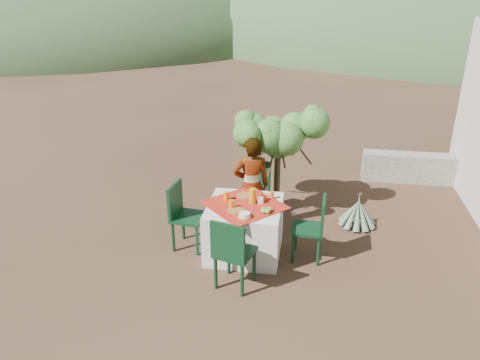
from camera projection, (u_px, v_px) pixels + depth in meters
name	position (u px, v px, depth m)	size (l,w,h in m)	color
ground	(210.00, 262.00, 6.51)	(160.00, 160.00, 0.00)	#372119
table	(244.00, 229.00, 6.62)	(1.30, 1.30, 0.76)	silver
chair_far	(254.00, 187.00, 7.55)	(0.56, 0.56, 0.96)	black
chair_near	(232.00, 251.00, 5.77)	(0.56, 0.56, 0.98)	black
chair_left	(183.00, 213.00, 6.71)	(0.51, 0.51, 0.98)	black
chair_right	(314.00, 226.00, 6.42)	(0.45, 0.45, 0.93)	black
person	(251.00, 186.00, 7.03)	(0.56, 0.37, 1.53)	#8C6651
shrub_tree	(282.00, 139.00, 7.48)	(1.37, 1.34, 1.61)	#4B3825
agave	(358.00, 214.00, 7.40)	(0.59, 0.60, 0.63)	slate
stone_wall	(432.00, 169.00, 8.95)	(2.60, 0.35, 0.55)	gray
hill_near_left	(68.00, 28.00, 36.30)	(40.00, 40.00, 16.00)	#2D4828
hill_near_right	(455.00, 26.00, 37.33)	(48.00, 48.00, 20.00)	#2D4828
hill_far_center	(274.00, 11.00, 54.15)	(60.00, 60.00, 24.00)	slate
plate_far	(244.00, 196.00, 6.71)	(0.24, 0.24, 0.01)	brown
plate_near	(235.00, 210.00, 6.29)	(0.23, 0.23, 0.01)	brown
glass_far	(226.00, 196.00, 6.57)	(0.08, 0.08, 0.12)	orange
glass_near	(231.00, 204.00, 6.35)	(0.07, 0.07, 0.12)	orange
juice_pitcher	(253.00, 196.00, 6.46)	(0.10, 0.10, 0.22)	orange
bowl_plate	(244.00, 217.00, 6.12)	(0.19, 0.19, 0.01)	brown
white_bowl	(244.00, 215.00, 6.11)	(0.15, 0.15, 0.05)	white
jar_left	(264.00, 197.00, 6.56)	(0.06, 0.06, 0.09)	#CD6024
jar_right	(272.00, 195.00, 6.63)	(0.06, 0.06, 0.10)	#CD6024
napkin_holder	(260.00, 200.00, 6.49)	(0.07, 0.04, 0.10)	white
fruit_cluster	(266.00, 210.00, 6.23)	(0.15, 0.14, 0.07)	olive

